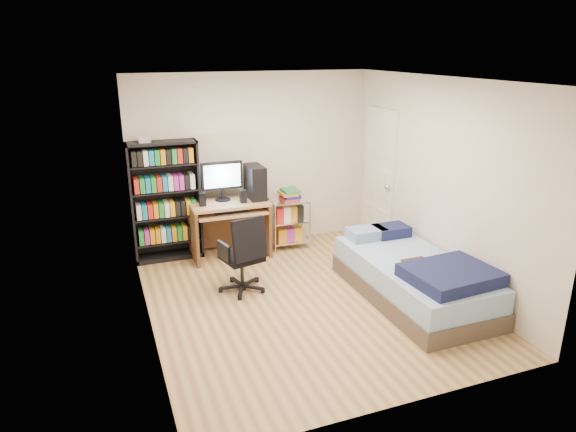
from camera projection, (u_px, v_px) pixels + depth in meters
name	position (u px, v px, depth m)	size (l,w,h in m)	color
room	(306.00, 197.00, 5.62)	(3.58, 4.08, 2.58)	tan
media_shelf	(165.00, 200.00, 6.94)	(0.92, 0.31, 1.71)	black
computer_desk	(235.00, 205.00, 7.14)	(1.06, 0.61, 1.33)	tan
office_chair	(244.00, 267.00, 6.13)	(0.69, 0.69, 0.96)	black
wire_cart	(289.00, 209.00, 7.44)	(0.57, 0.43, 0.88)	silver
bed	(414.00, 277.00, 5.97)	(1.06, 2.11, 0.60)	brown
door	(379.00, 178.00, 7.47)	(0.12, 0.80, 2.00)	silver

